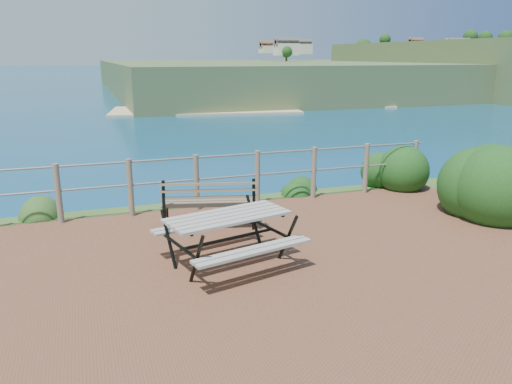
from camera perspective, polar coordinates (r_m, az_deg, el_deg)
ground at (r=6.07m, az=0.31°, el=-11.08°), size 10.00×7.00×0.12m
ocean at (r=205.16m, az=-19.14°, el=13.78°), size 1200.00×1200.00×0.00m
safety_railing at (r=8.93m, az=-6.84°, el=1.43°), size 9.40×0.10×1.00m
distant_bay at (r=271.58m, az=21.63°, el=13.42°), size 290.00×232.36×24.00m
picnic_table at (r=6.59m, az=-3.20°, el=-4.81°), size 1.71×1.36×0.68m
park_bench at (r=7.94m, az=-5.36°, el=-0.39°), size 1.55×0.74×0.85m
shrub_right_front at (r=9.99m, az=25.57°, el=-1.90°), size 1.52×1.52×2.15m
shrub_right_edge at (r=11.06m, az=16.18°, el=0.58°), size 1.16×1.16×1.66m
shrub_lip_west at (r=9.45m, az=-23.10°, el=-2.54°), size 0.77×0.77×0.51m
shrub_lip_east at (r=10.21m, az=4.91°, el=-0.06°), size 0.69×0.69×0.40m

